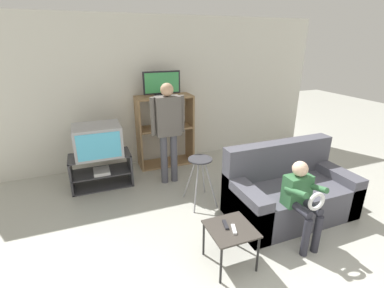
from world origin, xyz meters
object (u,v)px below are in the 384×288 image
media_shelf (165,130)px  folding_stool (200,168)px  remote_control_white (234,229)px  person_seated_child (302,197)px  remote_control_black (225,225)px  tv_stand (101,171)px  television_main (98,140)px  person_standing_adult (168,125)px  snack_table (231,232)px  couch (288,192)px  television_flat (162,84)px

media_shelf → folding_stool: (0.07, -1.47, -0.11)m
remote_control_white → person_seated_child: 0.88m
media_shelf → remote_control_black: bearing=-92.7°
tv_stand → television_main: television_main is taller
remote_control_black → person_standing_adult: 1.97m
media_shelf → remote_control_white: media_shelf is taller
media_shelf → person_standing_adult: (-0.14, -0.71, 0.32)m
folding_stool → person_seated_child: 1.37m
person_seated_child → person_standing_adult: bearing=115.9°
television_main → remote_control_black: 2.43m
snack_table → couch: size_ratio=0.28×
snack_table → person_seated_child: bearing=1.3°
remote_control_white → couch: bearing=45.1°
folding_stool → remote_control_black: bearing=-99.8°
folding_stool → remote_control_black: folding_stool is taller
remote_control_black → person_standing_adult: person_standing_adult is taller
television_flat → person_standing_adult: television_flat is taller
snack_table → person_seated_child: person_seated_child is taller
folding_stool → person_seated_child: (0.72, -1.16, 0.04)m
folding_stool → snack_table: bearing=-97.9°
person_standing_adult → person_seated_child: (0.93, -1.93, -0.39)m
tv_stand → couch: (2.24, -1.68, 0.05)m
television_main → remote_control_white: (1.10, -2.25, -0.32)m
television_main → person_seated_child: bearing=-48.1°
television_main → snack_table: television_main is taller
snack_table → couch: (1.15, 0.52, -0.07)m
television_flat → person_seated_child: (0.82, -2.61, -0.90)m
tv_stand → remote_control_white: bearing=-63.8°
folding_stool → media_shelf: bearing=92.8°
tv_stand → television_main: bearing=74.8°
television_flat → television_main: bearing=-160.2°
couch → snack_table: bearing=-155.7°
tv_stand → television_main: (0.00, 0.01, 0.50)m
couch → person_seated_child: (-0.27, -0.50, 0.27)m
remote_control_white → person_seated_child: (0.87, 0.06, 0.14)m
media_shelf → folding_stool: bearing=-87.2°
television_main → folding_stool: size_ratio=1.00×
folding_stool → person_seated_child: size_ratio=0.71×
television_flat → folding_stool: television_flat is taller
media_shelf → couch: bearing=-63.6°
television_main → remote_control_white: 2.53m
television_main → remote_control_black: (1.06, -2.16, -0.32)m
television_flat → person_seated_child: size_ratio=0.66×
remote_control_white → media_shelf: bearing=107.2°
snack_table → television_main: bearing=116.1°
television_main → snack_table: bearing=-63.9°
media_shelf → person_standing_adult: size_ratio=0.80×
television_flat → snack_table: bearing=-91.3°
television_flat → remote_control_black: bearing=-92.0°
tv_stand → television_main: size_ratio=1.34×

